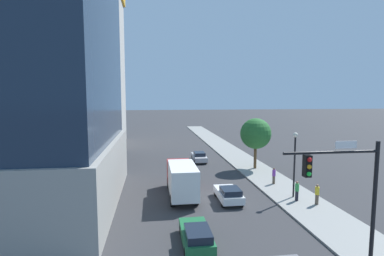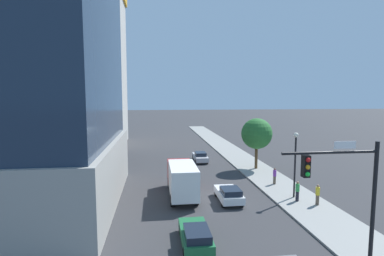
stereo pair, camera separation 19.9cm
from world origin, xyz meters
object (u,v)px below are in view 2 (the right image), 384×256
construction_building (90,56)px  street_tree (257,134)px  car_green (196,235)px  traffic_light_pole (346,186)px  car_silver (200,157)px  car_white (229,194)px  street_lamp (295,155)px  pedestrian_purple_shirt (275,176)px  pedestrian_green_shirt (297,191)px  pedestrian_yellow_shirt (318,194)px  box_truck (182,178)px

construction_building → street_tree: size_ratio=6.43×
car_green → traffic_light_pole: bearing=-32.6°
car_silver → car_white: size_ratio=1.18×
street_lamp → pedestrian_purple_shirt: 5.07m
car_green → pedestrian_green_shirt: (9.81, 6.37, 0.36)m
traffic_light_pole → pedestrian_green_shirt: 11.77m
car_green → pedestrian_yellow_shirt: 12.26m
street_lamp → pedestrian_green_shirt: street_lamp is taller
traffic_light_pole → box_truck: 15.39m
car_green → box_truck: (0.00, 9.13, 1.12)m
street_lamp → car_white: street_lamp is taller
construction_building → street_tree: bearing=-43.6°
pedestrian_green_shirt → car_white: bearing=170.8°
car_white → box_truck: 4.50m
construction_building → pedestrian_purple_shirt: bearing=-51.3°
construction_building → street_lamp: (24.41, -34.44, -12.94)m
street_tree → pedestrian_green_shirt: (-0.46, -11.90, -3.52)m
construction_building → traffic_light_pole: 52.19m
pedestrian_green_shirt → traffic_light_pole: bearing=-105.8°
car_green → pedestrian_green_shirt: pedestrian_green_shirt is taller
street_lamp → pedestrian_purple_shirt: street_lamp is taller
pedestrian_yellow_shirt → pedestrian_purple_shirt: size_ratio=1.03×
traffic_light_pole → street_tree: (3.49, 22.61, -0.30)m
street_tree → pedestrian_yellow_shirt: street_tree is taller
traffic_light_pole → street_tree: bearing=81.2°
car_white → box_truck: size_ratio=0.54×
street_tree → pedestrian_purple_shirt: street_tree is taller
car_green → pedestrian_purple_shirt: pedestrian_purple_shirt is taller
car_silver → pedestrian_purple_shirt: (5.91, -12.44, 0.34)m
car_silver → car_white: 16.58m
traffic_light_pole → pedestrian_purple_shirt: (3.09, 15.80, -3.85)m
street_lamp → pedestrian_green_shirt: size_ratio=3.36×
construction_building → car_white: bearing=-61.9°
traffic_light_pole → pedestrian_green_shirt: size_ratio=3.96×
box_truck → pedestrian_purple_shirt: bearing=13.2°
street_lamp → car_green: size_ratio=1.38×
street_lamp → traffic_light_pole: bearing=-105.4°
car_white → car_silver: bearing=90.0°
pedestrian_purple_shirt → pedestrian_yellow_shirt: bearing=-79.2°
car_white → pedestrian_purple_shirt: (5.91, 4.14, 0.30)m
pedestrian_green_shirt → car_green: bearing=-147.0°
pedestrian_purple_shirt → traffic_light_pole: bearing=-101.1°
box_truck → street_lamp: bearing=-10.1°
street_tree → car_white: 13.21m
traffic_light_pole → street_tree: 22.88m
street_tree → pedestrian_green_shirt: bearing=-92.2°
street_lamp → pedestrian_purple_shirt: bearing=91.7°
traffic_light_pole → car_white: (-2.81, 11.66, -4.16)m
construction_building → car_silver: (18.38, -17.91, -16.27)m
pedestrian_yellow_shirt → pedestrian_green_shirt: size_ratio=0.99×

